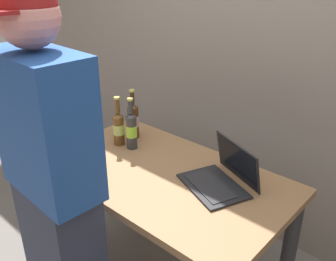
# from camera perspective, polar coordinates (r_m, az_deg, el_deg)

# --- Properties ---
(desk) EXTENTS (1.32, 0.76, 0.75)m
(desk) POSITION_cam_1_polar(r_m,az_deg,el_deg) (1.98, -0.79, -9.74)
(desk) COLOR olive
(desk) RESTS_ON ground
(laptop) EXTENTS (0.41, 0.38, 0.21)m
(laptop) POSITION_cam_1_polar(r_m,az_deg,el_deg) (1.80, 8.38, -7.14)
(laptop) COLOR black
(laptop) RESTS_ON desk
(beer_bottle_amber) EXTENTS (0.06, 0.06, 0.31)m
(beer_bottle_amber) POSITION_cam_1_polar(r_m,az_deg,el_deg) (2.11, -5.74, 0.19)
(beer_bottle_amber) COLOR #333333
(beer_bottle_amber) RESTS_ON desk
(beer_bottle_green) EXTENTS (0.07, 0.07, 0.30)m
(beer_bottle_green) POSITION_cam_1_polar(r_m,az_deg,el_deg) (2.16, -7.73, 0.52)
(beer_bottle_green) COLOR brown
(beer_bottle_green) RESTS_ON desk
(beer_bottle_dark) EXTENTS (0.07, 0.07, 0.31)m
(beer_bottle_dark) POSITION_cam_1_polar(r_m,az_deg,el_deg) (2.24, -5.47, 1.72)
(beer_bottle_dark) COLOR #472B14
(beer_bottle_dark) RESTS_ON desk
(person_figure) EXTENTS (0.45, 0.30, 1.71)m
(person_figure) POSITION_cam_1_polar(r_m,az_deg,el_deg) (1.58, -17.14, -9.59)
(person_figure) COLOR #2D3347
(person_figure) RESTS_ON ground
(back_wall) EXTENTS (6.00, 0.10, 2.60)m
(back_wall) POSITION_cam_1_polar(r_m,az_deg,el_deg) (2.36, 13.45, 13.39)
(back_wall) COLOR gray
(back_wall) RESTS_ON ground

